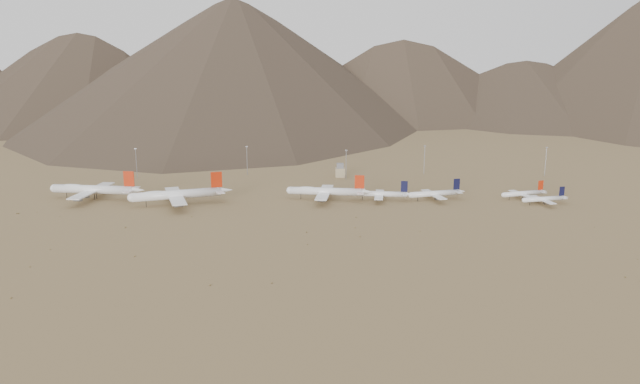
{
  "coord_description": "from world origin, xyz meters",
  "views": [
    {
      "loc": [
        11.67,
        -410.93,
        109.27
      ],
      "look_at": [
        12.4,
        30.0,
        7.4
      ],
      "focal_mm": 35.0,
      "sensor_mm": 36.0,
      "label": 1
    }
  ],
  "objects_px": {
    "widebody_centre": "(177,194)",
    "control_tower": "(340,171)",
    "narrowbody_b": "(436,193)",
    "widebody_east": "(326,191)",
    "narrowbody_a": "(382,194)",
    "widebody_west": "(94,189)"
  },
  "relations": [
    {
      "from": "narrowbody_a",
      "to": "control_tower",
      "type": "height_order",
      "value": "narrowbody_a"
    },
    {
      "from": "widebody_east",
      "to": "control_tower",
      "type": "xyz_separation_m",
      "value": [
        12.96,
        83.82,
        -1.28
      ]
    },
    {
      "from": "widebody_centre",
      "to": "control_tower",
      "type": "xyz_separation_m",
      "value": [
        119.44,
        97.95,
        -2.3
      ]
    },
    {
      "from": "widebody_west",
      "to": "narrowbody_b",
      "type": "distance_m",
      "value": 253.18
    },
    {
      "from": "widebody_centre",
      "to": "control_tower",
      "type": "relative_size",
      "value": 5.97
    },
    {
      "from": "narrowbody_b",
      "to": "control_tower",
      "type": "relative_size",
      "value": 3.73
    },
    {
      "from": "narrowbody_b",
      "to": "control_tower",
      "type": "xyz_separation_m",
      "value": [
        -68.08,
        83.96,
        0.41
      ]
    },
    {
      "from": "narrowbody_a",
      "to": "control_tower",
      "type": "distance_m",
      "value": 89.8
    },
    {
      "from": "narrowbody_b",
      "to": "widebody_centre",
      "type": "bearing_deg",
      "value": 169.33
    },
    {
      "from": "narrowbody_b",
      "to": "control_tower",
      "type": "bearing_deg",
      "value": 114.1
    },
    {
      "from": "widebody_west",
      "to": "control_tower",
      "type": "relative_size",
      "value": 6.1
    },
    {
      "from": "widebody_west",
      "to": "widebody_centre",
      "type": "relative_size",
      "value": 1.02
    },
    {
      "from": "narrowbody_a",
      "to": "widebody_centre",
      "type": "bearing_deg",
      "value": -167.79
    },
    {
      "from": "widebody_centre",
      "to": "widebody_east",
      "type": "relative_size",
      "value": 1.11
    },
    {
      "from": "widebody_centre",
      "to": "widebody_east",
      "type": "height_order",
      "value": "widebody_centre"
    },
    {
      "from": "widebody_east",
      "to": "narrowbody_b",
      "type": "xyz_separation_m",
      "value": [
        81.04,
        -0.13,
        -1.69
      ]
    },
    {
      "from": "narrowbody_a",
      "to": "narrowbody_b",
      "type": "bearing_deg",
      "value": 9.34
    },
    {
      "from": "widebody_west",
      "to": "narrowbody_a",
      "type": "height_order",
      "value": "widebody_west"
    },
    {
      "from": "control_tower",
      "to": "widebody_east",
      "type": "bearing_deg",
      "value": -98.79
    },
    {
      "from": "widebody_west",
      "to": "narrowbody_b",
      "type": "bearing_deg",
      "value": 6.6
    },
    {
      "from": "narrowbody_a",
      "to": "narrowbody_b",
      "type": "height_order",
      "value": "narrowbody_b"
    },
    {
      "from": "narrowbody_a",
      "to": "control_tower",
      "type": "xyz_separation_m",
      "value": [
        -27.87,
        85.37,
        0.46
      ]
    }
  ]
}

